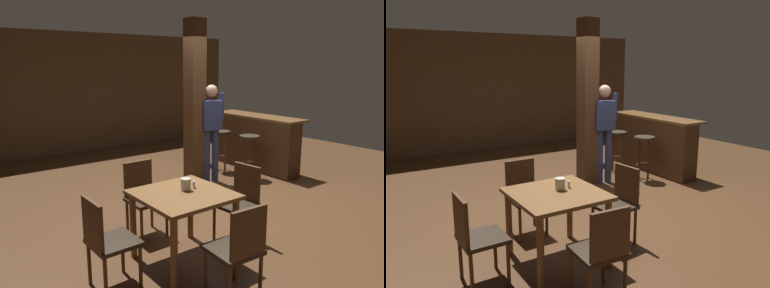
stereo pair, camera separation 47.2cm
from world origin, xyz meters
TOP-DOWN VIEW (x-y plane):
  - ground_plane at (0.00, 0.00)m, footprint 10.80×10.80m
  - wall_back at (0.00, 4.50)m, footprint 8.00×0.10m
  - pillar at (0.28, 0.82)m, footprint 0.28×0.28m
  - dining_table at (-1.47, -1.23)m, footprint 0.91×0.91m
  - chair_west at (-2.34, -1.24)m, footprint 0.42×0.42m
  - chair_north at (-1.47, -0.41)m, footprint 0.42×0.42m
  - chair_east at (-0.64, -1.23)m, footprint 0.45×0.45m
  - chair_south at (-1.49, -2.09)m, footprint 0.44×0.44m
  - napkin_cup at (-1.40, -1.18)m, footprint 0.11×0.11m
  - salt_shaker at (-1.28, -1.18)m, footprint 0.03×0.03m
  - standing_person at (0.54, 0.69)m, footprint 0.47×0.29m
  - bar_counter at (1.81, 0.87)m, footprint 0.56×2.04m
  - bar_stool_near at (1.27, 0.47)m, footprint 0.37×0.37m
  - bar_stool_mid at (1.18, 1.15)m, footprint 0.36×0.36m
  - bar_stool_far at (1.19, 1.85)m, footprint 0.37×0.37m

SIDE VIEW (x-z plane):
  - ground_plane at x=0.00m, z-range 0.00..0.00m
  - chair_west at x=-2.34m, z-range 0.06..0.95m
  - chair_north at x=-1.47m, z-range 0.06..0.95m
  - chair_east at x=-0.64m, z-range 0.06..0.95m
  - chair_south at x=-1.49m, z-range 0.06..0.95m
  - bar_counter at x=1.81m, z-range 0.01..1.08m
  - bar_stool_far at x=1.19m, z-range 0.20..0.96m
  - bar_stool_mid at x=1.18m, z-range 0.20..0.99m
  - bar_stool_near at x=1.27m, z-range 0.20..0.99m
  - dining_table at x=-1.47m, z-range 0.25..1.00m
  - salt_shaker at x=-1.28m, z-range 0.76..0.83m
  - napkin_cup at x=-1.40m, z-range 0.76..0.89m
  - standing_person at x=0.54m, z-range 0.14..1.86m
  - wall_back at x=0.00m, z-range 0.00..2.80m
  - pillar at x=0.28m, z-range 0.00..2.80m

